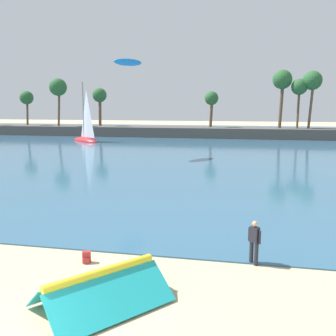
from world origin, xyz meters
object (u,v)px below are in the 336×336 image
(folded_kite, at_px, (101,282))
(backpack_near_kite, at_px, (87,257))
(sailboat_toward_headland, at_px, (86,136))
(kite_aloft_high_over_bay, at_px, (128,62))
(person_at_waterline, at_px, (254,241))

(folded_kite, bearing_deg, backpack_near_kite, 121.26)
(sailboat_toward_headland, distance_m, kite_aloft_high_over_bay, 22.69)
(person_at_waterline, bearing_deg, sailboat_toward_headland, 120.56)
(folded_kite, relative_size, sailboat_toward_headland, 0.44)
(backpack_near_kite, bearing_deg, kite_aloft_high_over_bay, 103.88)
(person_at_waterline, xyz_separation_m, kite_aloft_high_over_bay, (-12.83, 26.13, 9.38))
(backpack_near_kite, height_order, kite_aloft_high_over_bay, kite_aloft_high_over_bay)
(person_at_waterline, bearing_deg, backpack_near_kite, -169.95)
(folded_kite, distance_m, backpack_near_kite, 3.27)
(sailboat_toward_headland, bearing_deg, person_at_waterline, -59.44)
(sailboat_toward_headland, xyz_separation_m, kite_aloft_high_over_bay, (12.39, -16.57, 9.32))
(person_at_waterline, xyz_separation_m, sailboat_toward_headland, (-25.22, 42.70, 0.07))
(person_at_waterline, xyz_separation_m, backpack_near_kite, (-6.11, -1.08, -0.69))
(sailboat_toward_headland, bearing_deg, kite_aloft_high_over_bay, -53.22)
(person_at_waterline, distance_m, kite_aloft_high_over_bay, 30.58)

